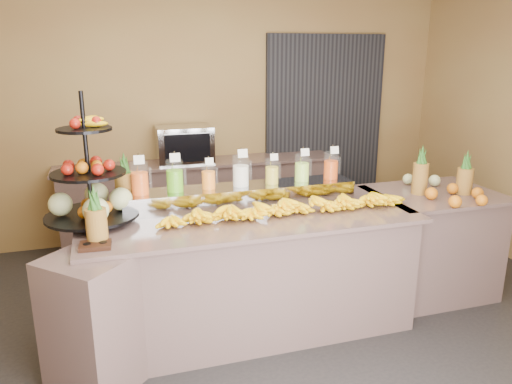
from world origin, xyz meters
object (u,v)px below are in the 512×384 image
banana_heap (287,204)px  oven_warmer (184,144)px  condiment_caddy (95,245)px  pitcher_tray (241,195)px  right_fruit_pile (448,188)px  fruit_stand (97,190)px

banana_heap → oven_warmer: 2.05m
condiment_caddy → banana_heap: bearing=11.8°
pitcher_tray → oven_warmer: 1.68m
right_fruit_pile → oven_warmer: 2.75m
condiment_caddy → oven_warmer: size_ratio=0.32×
fruit_stand → oven_warmer: bearing=48.1°
banana_heap → fruit_stand: (-1.36, 0.22, 0.16)m
condiment_caddy → right_fruit_pile: (2.82, 0.28, 0.07)m
fruit_stand → right_fruit_pile: bearing=-19.4°
condiment_caddy → fruit_stand: bearing=86.7°
pitcher_tray → banana_heap: bearing=-50.1°
banana_heap → fruit_stand: size_ratio=2.10×
right_fruit_pile → banana_heap: bearing=179.5°
fruit_stand → right_fruit_pile: fruit_stand is taller
pitcher_tray → right_fruit_pile: (1.70, -0.34, 0.01)m
pitcher_tray → fruit_stand: fruit_stand is taller
pitcher_tray → oven_warmer: size_ratio=3.11×
right_fruit_pile → oven_warmer: bearing=133.0°
fruit_stand → banana_heap: bearing=-23.7°
pitcher_tray → oven_warmer: bearing=95.9°
banana_heap → oven_warmer: (-0.44, 2.00, 0.13)m
condiment_caddy → right_fruit_pile: bearing=5.6°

